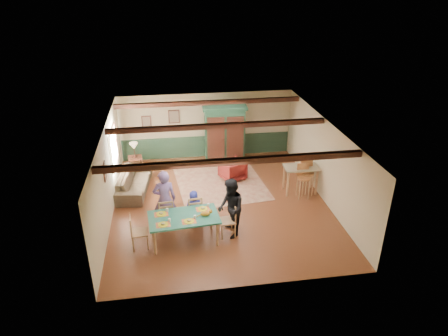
{
  "coord_description": "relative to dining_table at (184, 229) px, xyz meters",
  "views": [
    {
      "loc": [
        -1.59,
        -11.4,
        6.88
      ],
      "look_at": [
        0.18,
        0.34,
        1.15
      ],
      "focal_mm": 32.0,
      "sensor_mm": 36.0,
      "label": 1
    }
  ],
  "objects": [
    {
      "name": "bar_stool_left",
      "position": [
        4.15,
        1.9,
        0.2
      ],
      "size": [
        0.44,
        0.48,
        1.21
      ],
      "primitive_type": null,
      "rotation": [
        0.0,
        0.0,
        -0.03
      ],
      "color": "#AD7243",
      "rests_on": "floor"
    },
    {
      "name": "person_child",
      "position": [
        0.36,
        0.9,
        0.14
      ],
      "size": [
        0.56,
        0.39,
        1.09
      ],
      "primitive_type": "imported",
      "rotation": [
        0.0,
        0.0,
        3.23
      ],
      "color": "navy",
      "rests_on": "floor"
    },
    {
      "name": "armchair",
      "position": [
        2.0,
        3.64,
        -0.03
      ],
      "size": [
        1.08,
        1.09,
        0.76
      ],
      "primitive_type": "imported",
      "rotation": [
        0.0,
        0.0,
        -2.73
      ],
      "color": "#521012",
      "rests_on": "floor"
    },
    {
      "name": "place_setting_far_right",
      "position": [
        0.57,
        0.32,
        0.46
      ],
      "size": [
        0.46,
        0.36,
        0.11
      ],
      "primitive_type": null,
      "rotation": [
        0.0,
        0.0,
        0.08
      ],
      "color": "gold",
      "rests_on": "dining_table"
    },
    {
      "name": "armoire",
      "position": [
        1.92,
        5.03,
        0.79
      ],
      "size": [
        1.73,
        0.75,
        2.4
      ],
      "primitive_type": "cube",
      "rotation": [
        0.0,
        0.0,
        -0.04
      ],
      "color": "#13301F",
      "rests_on": "floor"
    },
    {
      "name": "wall_left",
      "position": [
        -2.2,
        1.91,
        0.94
      ],
      "size": [
        0.02,
        8.0,
        2.7
      ],
      "primitive_type": "cube",
      "color": "beige",
      "rests_on": "floor"
    },
    {
      "name": "bar_stool_right",
      "position": [
        4.35,
        2.13,
        0.24
      ],
      "size": [
        0.49,
        0.53,
        1.29
      ],
      "primitive_type": null,
      "rotation": [
        0.0,
        0.0,
        -0.07
      ],
      "color": "#AD7243",
      "rests_on": "floor"
    },
    {
      "name": "sofa",
      "position": [
        -1.57,
        3.24,
        -0.06
      ],
      "size": [
        1.19,
        2.45,
        0.69
      ],
      "primitive_type": "imported",
      "rotation": [
        0.0,
        0.0,
        1.46
      ],
      "color": "#43392A",
      "rests_on": "floor"
    },
    {
      "name": "dining_chair_far_right",
      "position": [
        0.37,
        0.81,
        0.11
      ],
      "size": [
        0.49,
        0.51,
        1.03
      ],
      "primitive_type": null,
      "rotation": [
        0.0,
        0.0,
        3.23
      ],
      "color": "#A97D54",
      "rests_on": "floor"
    },
    {
      "name": "floor",
      "position": [
        1.3,
        1.91,
        -0.41
      ],
      "size": [
        8.0,
        8.0,
        0.0
      ],
      "primitive_type": "plane",
      "color": "#592B19",
      "rests_on": "ground"
    },
    {
      "name": "wainscot_back",
      "position": [
        1.3,
        5.89,
        0.04
      ],
      "size": [
        6.95,
        0.03,
        0.9
      ],
      "primitive_type": "cube",
      "color": "#1F3928",
      "rests_on": "floor"
    },
    {
      "name": "cat",
      "position": [
        0.6,
        -0.06,
        0.5
      ],
      "size": [
        0.4,
        0.18,
        0.2
      ],
      "primitive_type": null,
      "rotation": [
        0.0,
        0.0,
        0.08
      ],
      "color": "#C48022",
      "rests_on": "dining_table"
    },
    {
      "name": "picture_back_b",
      "position": [
        -1.1,
        5.88,
        1.24
      ],
      "size": [
        0.38,
        0.04,
        0.48
      ],
      "primitive_type": null,
      "color": "gray",
      "rests_on": "wall_back"
    },
    {
      "name": "place_setting_near_center",
      "position": [
        0.13,
        -0.26,
        0.46
      ],
      "size": [
        0.46,
        0.36,
        0.11
      ],
      "primitive_type": null,
      "rotation": [
        0.0,
        0.0,
        0.08
      ],
      "color": "gold",
      "rests_on": "dining_table"
    },
    {
      "name": "picture_back_a",
      "position": [
        0.0,
        5.88,
        1.39
      ],
      "size": [
        0.45,
        0.04,
        0.55
      ],
      "primitive_type": null,
      "color": "gray",
      "rests_on": "wall_back"
    },
    {
      "name": "ceiling_beam_mid",
      "position": [
        1.3,
        2.31,
        2.2
      ],
      "size": [
        6.95,
        0.16,
        0.16
      ],
      "primitive_type": "cube",
      "color": "black",
      "rests_on": "ceiling"
    },
    {
      "name": "ceiling_beam_front",
      "position": [
        1.3,
        -0.39,
        2.2
      ],
      "size": [
        6.95,
        0.16,
        0.16
      ],
      "primitive_type": "cube",
      "color": "black",
      "rests_on": "ceiling"
    },
    {
      "name": "wall_right",
      "position": [
        4.8,
        1.91,
        0.94
      ],
      "size": [
        0.02,
        8.0,
        2.7
      ],
      "primitive_type": "cube",
      "color": "beige",
      "rests_on": "floor"
    },
    {
      "name": "dining_chair_end_right",
      "position": [
        1.24,
        0.11,
        0.11
      ],
      "size": [
        0.51,
        0.49,
        1.03
      ],
      "primitive_type": null,
      "rotation": [
        0.0,
        0.0,
        -1.49
      ],
      "color": "#A97D54",
      "rests_on": "floor"
    },
    {
      "name": "dining_chair_end_left",
      "position": [
        -1.24,
        -0.11,
        0.11
      ],
      "size": [
        0.51,
        0.49,
        1.03
      ],
      "primitive_type": null,
      "rotation": [
        0.0,
        0.0,
        1.66
      ],
      "color": "#A97D54",
      "rests_on": "floor"
    },
    {
      "name": "ceiling_beam_back",
      "position": [
        1.3,
        4.91,
        2.2
      ],
      "size": [
        6.95,
        0.16,
        0.16
      ],
      "primitive_type": "cube",
      "color": "black",
      "rests_on": "ceiling"
    },
    {
      "name": "area_rug",
      "position": [
        1.49,
        3.52,
        -0.4
      ],
      "size": [
        3.4,
        3.92,
        0.01
      ],
      "primitive_type": "cube",
      "rotation": [
        0.0,
        0.0,
        0.09
      ],
      "color": "#C8B691",
      "rests_on": "floor"
    },
    {
      "name": "picture_left_wall",
      "position": [
        -2.17,
        1.31,
        1.34
      ],
      "size": [
        0.04,
        0.42,
        0.52
      ],
      "primitive_type": null,
      "color": "gray",
      "rests_on": "wall_left"
    },
    {
      "name": "person_man",
      "position": [
        -0.51,
        0.83,
        0.53
      ],
      "size": [
        0.72,
        0.5,
        1.87
      ],
      "primitive_type": "imported",
      "rotation": [
        0.0,
        0.0,
        3.23
      ],
      "color": "#745898",
      "rests_on": "floor"
    },
    {
      "name": "table_lamp",
      "position": [
        -1.59,
        4.75,
        0.52
      ],
      "size": [
        0.33,
        0.33,
        0.58
      ],
      "primitive_type": null,
      "rotation": [
        0.0,
        0.0,
        0.02
      ],
      "color": "tan",
      "rests_on": "end_table"
    },
    {
      "name": "ceiling",
      "position": [
        1.3,
        1.91,
        2.29
      ],
      "size": [
        7.0,
        8.0,
        0.02
      ],
      "primitive_type": "cube",
      "color": "white",
      "rests_on": "wall_back"
    },
    {
      "name": "end_table",
      "position": [
        -1.59,
        4.75,
        -0.09
      ],
      "size": [
        0.58,
        0.58,
        0.64
      ],
      "primitive_type": null,
      "rotation": [
        0.0,
        0.0,
        0.13
      ],
      "color": "black",
      "rests_on": "floor"
    },
    {
      "name": "place_setting_far_left",
      "position": [
        -0.62,
        0.22,
        0.46
      ],
      "size": [
        0.46,
        0.36,
        0.11
      ],
      "primitive_type": null,
      "rotation": [
        0.0,
        0.0,
        0.08
      ],
      "color": "gold",
      "rests_on": "dining_table"
    },
    {
      "name": "dining_table",
      "position": [
        0.0,
        0.0,
        0.0
      ],
      "size": [
        2.04,
        1.25,
        0.81
      ],
      "primitive_type": null,
      "rotation": [
        0.0,
        0.0,
        0.08
      ],
      "color": "#1D5E4B",
      "rests_on": "floor"
    },
    {
      "name": "wall_back",
      "position": [
        1.3,
        5.91,
        0.94
      ],
      "size": [
        7.0,
        0.02,
        2.7
      ],
      "primitive_type": "cube",
      "color": "beige",
      "rests_on": "floor"
    },
    {
      "name": "dining_chair_far_left",
      "position": [
        -0.5,
        0.74,
        0.11
      ],
      "size": [
        0.49,
        0.51,
        1.03
      ],
      "primitive_type": null,
      "rotation": [
        0.0,
        0.0,
        3.23
      ],
      "color": "#A97D54",
      "rests_on": "floor"
    },
    {
      "name": "window_left",
      "position": [
        -2.17,
        3.61,
        1.14
      ],
      "size": [
        0.06,
        1.6,
        1.3
      ],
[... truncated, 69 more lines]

